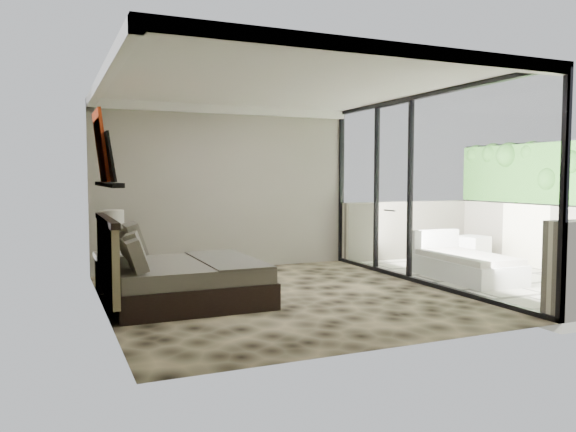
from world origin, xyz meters
name	(u,v)px	position (x,y,z in m)	size (l,w,h in m)	color
floor	(282,296)	(0.00, 0.00, 0.00)	(5.00, 5.00, 0.00)	black
ceiling	(282,84)	(0.00, 0.00, 2.79)	(4.50, 5.00, 0.02)	silver
back_wall	(226,188)	(0.00, 2.49, 1.40)	(4.50, 0.02, 2.80)	gray
left_wall	(103,193)	(-2.24, 0.00, 1.40)	(0.02, 5.00, 2.80)	gray
glass_wall	(422,190)	(2.25, 0.00, 1.40)	(0.08, 5.00, 2.80)	white
terrace_slab	(498,280)	(3.75, 0.00, -0.06)	(3.00, 5.00, 0.12)	beige
parapet_far	(561,238)	(5.10, 0.00, 0.55)	(0.30, 5.00, 1.10)	#BBB298
foliage_hedge	(563,173)	(5.10, 0.00, 1.65)	(0.36, 4.60, 1.10)	#366820
picture_ledge	(108,184)	(-2.18, 0.10, 1.50)	(0.12, 2.20, 0.05)	black
bed	(178,278)	(-1.36, 0.15, 0.32)	(1.92, 1.86, 1.06)	black
nightstand	(115,271)	(-2.00, 1.33, 0.26)	(0.53, 0.53, 0.53)	black
table_lamp	(112,226)	(-2.02, 1.28, 0.91)	(0.33, 0.33, 0.61)	black
abstract_canvas	(101,146)	(-2.19, 0.72, 1.97)	(0.04, 0.90, 0.90)	#BA4F0F
framed_print	(109,157)	(-2.14, 0.23, 1.82)	(0.03, 0.50, 0.60)	black
ottoman	(472,249)	(4.37, 1.30, 0.25)	(0.49, 0.49, 0.49)	silver
lounger	(464,265)	(3.12, 0.08, 0.22)	(0.97, 1.82, 0.70)	silver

